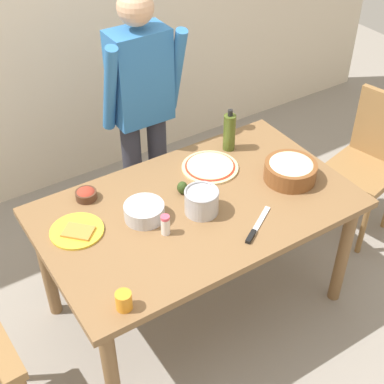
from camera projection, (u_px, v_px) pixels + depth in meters
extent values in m
plane|color=gray|center=(197.00, 303.00, 3.28)|extent=(8.00, 8.00, 0.00)
cube|color=beige|center=(61.00, 5.00, 3.52)|extent=(5.60, 0.10, 2.60)
cube|color=brown|center=(197.00, 208.00, 2.82)|extent=(1.60, 0.96, 0.04)
cylinder|color=brown|center=(112.00, 376.00, 2.49)|extent=(0.07, 0.07, 0.72)
cylinder|color=brown|center=(343.00, 253.00, 3.09)|extent=(0.07, 0.07, 0.72)
cylinder|color=brown|center=(46.00, 267.00, 3.01)|extent=(0.07, 0.07, 0.72)
cylinder|color=brown|center=(255.00, 181.00, 3.62)|extent=(0.07, 0.07, 0.72)
cylinder|color=#2D2D38|center=(134.00, 180.00, 3.52)|extent=(0.12, 0.12, 0.85)
cylinder|color=#2D2D38|center=(158.00, 171.00, 3.59)|extent=(0.12, 0.12, 0.85)
cube|color=#2D6BAD|center=(140.00, 76.00, 3.12)|extent=(0.34, 0.20, 0.55)
cylinder|color=#2D6BAD|center=(110.00, 90.00, 3.00)|extent=(0.07, 0.21, 0.55)
cylinder|color=#2D6BAD|center=(176.00, 71.00, 3.18)|extent=(0.07, 0.21, 0.55)
sphere|color=tan|center=(135.00, 7.00, 2.87)|extent=(0.20, 0.20, 0.20)
cylinder|color=olive|center=(3.00, 354.00, 2.74)|extent=(0.04, 0.04, 0.45)
cube|color=olive|center=(361.00, 171.00, 3.51)|extent=(0.48, 0.48, 0.05)
cube|color=olive|center=(384.00, 127.00, 3.45)|extent=(0.13, 0.38, 0.45)
cylinder|color=olive|center=(318.00, 202.00, 3.66)|extent=(0.04, 0.04, 0.45)
cylinder|color=olive|center=(364.00, 226.00, 3.48)|extent=(0.04, 0.04, 0.45)
cylinder|color=olive|center=(346.00, 179.00, 3.85)|extent=(0.04, 0.04, 0.45)
cylinder|color=beige|center=(210.00, 167.00, 3.05)|extent=(0.31, 0.31, 0.01)
cylinder|color=#B22D1E|center=(210.00, 166.00, 3.04)|extent=(0.28, 0.28, 0.00)
cylinder|color=beige|center=(210.00, 166.00, 3.04)|extent=(0.26, 0.26, 0.00)
cylinder|color=gold|center=(77.00, 231.00, 2.64)|extent=(0.26, 0.26, 0.01)
cube|color=#CC8438|center=(78.00, 231.00, 2.62)|extent=(0.17, 0.17, 0.01)
cylinder|color=brown|center=(290.00, 171.00, 2.94)|extent=(0.28, 0.28, 0.10)
ellipsoid|color=beige|center=(291.00, 165.00, 2.92)|extent=(0.25, 0.25, 0.05)
cylinder|color=#B7B7BC|center=(144.00, 212.00, 2.70)|extent=(0.20, 0.20, 0.08)
cylinder|color=#4C2D1E|center=(86.00, 195.00, 2.83)|extent=(0.11, 0.11, 0.04)
ellipsoid|color=#9E3323|center=(86.00, 193.00, 2.82)|extent=(0.10, 0.10, 0.05)
cylinder|color=#47561E|center=(229.00, 132.00, 3.13)|extent=(0.07, 0.07, 0.22)
cylinder|color=black|center=(230.00, 113.00, 3.05)|extent=(0.03, 0.03, 0.04)
cylinder|color=#B7B7BC|center=(202.00, 202.00, 2.73)|extent=(0.17, 0.17, 0.12)
torus|color=#A5A5AD|center=(202.00, 192.00, 2.69)|extent=(0.17, 0.17, 0.01)
cylinder|color=orange|center=(124.00, 301.00, 2.26)|extent=(0.07, 0.07, 0.08)
cylinder|color=white|center=(165.00, 226.00, 2.61)|extent=(0.04, 0.04, 0.09)
cylinder|color=#D84C66|center=(165.00, 218.00, 2.58)|extent=(0.04, 0.04, 0.02)
cube|color=silver|center=(261.00, 220.00, 2.71)|extent=(0.20, 0.14, 0.01)
cube|color=black|center=(251.00, 236.00, 2.61)|extent=(0.09, 0.07, 0.02)
ellipsoid|color=#2D4219|center=(182.00, 188.00, 2.86)|extent=(0.06, 0.06, 0.07)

